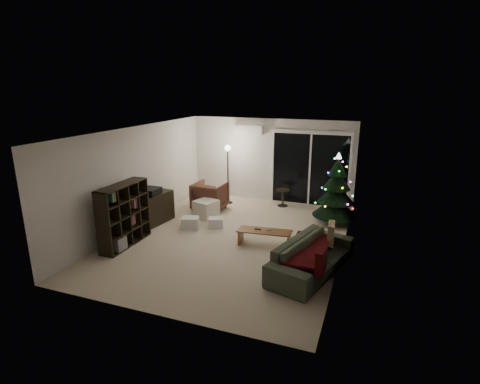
% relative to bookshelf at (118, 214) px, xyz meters
% --- Properties ---
extents(room, '(6.50, 7.51, 2.60)m').
position_rel_bookshelf_xyz_m(room, '(2.71, 2.66, 0.32)').
color(room, beige).
rests_on(room, ground).
extents(bookshelf, '(0.84, 1.43, 1.40)m').
position_rel_bookshelf_xyz_m(bookshelf, '(0.00, 0.00, 0.00)').
color(bookshelf, black).
rests_on(bookshelf, floor).
extents(media_cabinet, '(0.62, 1.31, 0.79)m').
position_rel_bookshelf_xyz_m(media_cabinet, '(0.00, 1.32, -0.31)').
color(media_cabinet, black).
rests_on(media_cabinet, floor).
extents(stereo, '(0.40, 0.47, 0.17)m').
position_rel_bookshelf_xyz_m(stereo, '(0.00, 1.32, 0.17)').
color(stereo, black).
rests_on(stereo, media_cabinet).
extents(armchair, '(0.88, 0.90, 0.80)m').
position_rel_bookshelf_xyz_m(armchair, '(0.90, 2.90, -0.30)').
color(armchair, brown).
rests_on(armchair, floor).
extents(ottoman, '(0.67, 0.67, 0.48)m').
position_rel_bookshelf_xyz_m(ottoman, '(1.09, 2.23, -0.46)').
color(ottoman, white).
rests_on(ottoman, floor).
extents(cardboard_box_a, '(0.49, 0.42, 0.29)m').
position_rel_bookshelf_xyz_m(cardboard_box_a, '(1.07, 1.36, -0.55)').
color(cardboard_box_a, silver).
rests_on(cardboard_box_a, floor).
extents(cardboard_box_b, '(0.43, 0.40, 0.25)m').
position_rel_bookshelf_xyz_m(cardboard_box_b, '(1.62, 1.66, -0.58)').
color(cardboard_box_b, silver).
rests_on(cardboard_box_b, floor).
extents(side_table, '(0.50, 0.50, 0.50)m').
position_rel_bookshelf_xyz_m(side_table, '(2.78, 3.94, -0.45)').
color(side_table, black).
rests_on(side_table, floor).
extents(floor_lamp, '(0.27, 0.27, 1.71)m').
position_rel_bookshelf_xyz_m(floor_lamp, '(1.15, 3.65, 0.15)').
color(floor_lamp, black).
rests_on(floor_lamp, floor).
extents(sofa, '(1.43, 2.35, 0.64)m').
position_rel_bookshelf_xyz_m(sofa, '(4.30, 0.17, -0.38)').
color(sofa, '#272B21').
rests_on(sofa, floor).
extents(sofa_throw, '(0.68, 1.58, 0.05)m').
position_rel_bookshelf_xyz_m(sofa_throw, '(4.20, 0.17, -0.24)').
color(sofa_throw, '#3F060C').
rests_on(sofa_throw, sofa).
extents(cushion_a, '(0.16, 0.43, 0.42)m').
position_rel_bookshelf_xyz_m(cushion_a, '(4.55, 0.82, -0.12)').
color(cushion_a, '#937D57').
rests_on(cushion_a, sofa).
extents(cushion_b, '(0.16, 0.43, 0.42)m').
position_rel_bookshelf_xyz_m(cushion_b, '(4.55, -0.48, -0.12)').
color(cushion_b, '#3F060C').
rests_on(cushion_b, sofa).
extents(coffee_table, '(1.21, 0.54, 0.37)m').
position_rel_bookshelf_xyz_m(coffee_table, '(3.10, 1.00, -0.51)').
color(coffee_table, brown).
rests_on(coffee_table, floor).
extents(remote_a, '(0.15, 0.04, 0.02)m').
position_rel_bookshelf_xyz_m(remote_a, '(2.95, 1.00, -0.32)').
color(remote_a, black).
rests_on(remote_a, coffee_table).
extents(remote_b, '(0.14, 0.08, 0.02)m').
position_rel_bookshelf_xyz_m(remote_b, '(3.20, 1.05, -0.32)').
color(remote_b, slate).
rests_on(remote_b, coffee_table).
extents(christmas_tree, '(1.48, 1.48, 1.85)m').
position_rel_bookshelf_xyz_m(christmas_tree, '(4.38, 3.03, 0.23)').
color(christmas_tree, black).
rests_on(christmas_tree, floor).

